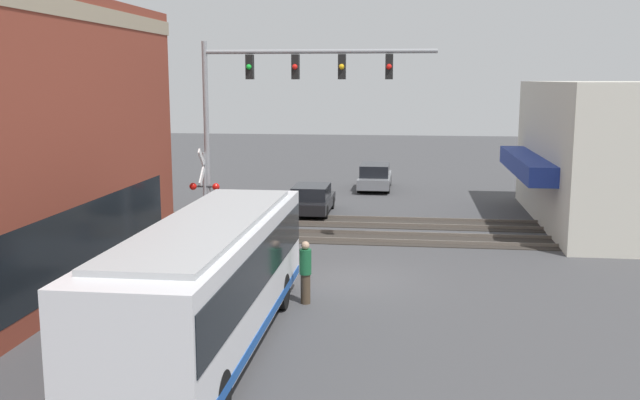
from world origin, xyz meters
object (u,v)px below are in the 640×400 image
Objects in this scene: city_bus at (210,279)px; pedestrian_near_bus at (305,272)px; crossing_signal at (205,187)px; pedestrian_at_crossing at (254,225)px; parked_car_black at (312,200)px; parked_car_grey at (375,177)px.

city_bus is 5.87× the size of pedestrian_near_bus.
crossing_signal is 2.23× the size of pedestrian_at_crossing.
pedestrian_near_bus is at bearing -155.86° from pedestrian_at_crossing.
city_bus reaches higher than pedestrian_at_crossing.
crossing_signal is at bearing 155.88° from parked_car_black.
parked_car_grey is 2.75× the size of pedestrian_at_crossing.
parked_car_black is 2.53× the size of pedestrian_at_crossing.
crossing_signal is 7.89m from parked_car_black.
crossing_signal is at bearing 16.83° from city_bus.
parked_car_black is at bearing -10.02° from pedestrian_at_crossing.
crossing_signal reaches higher than parked_car_grey.
pedestrian_near_bus is 7.27m from pedestrian_at_crossing.
pedestrian_near_bus is (-13.74, -1.72, 0.29)m from parked_car_black.
pedestrian_at_crossing is (-15.08, 3.85, 0.17)m from parked_car_grey.
city_bus is 2.27× the size of parked_car_grey.
parked_car_grey is at bearing -5.83° from city_bus.
city_bus is at bearing 180.00° from parked_car_black.
parked_car_black is at bearing 7.13° from pedestrian_near_bus.
parked_car_grey is 15.57m from pedestrian_at_crossing.
city_bus is 25.60m from parked_car_grey.
parked_car_grey is (15.02, -5.75, -1.60)m from crossing_signal.
pedestrian_at_crossing is (-0.06, -1.90, -1.42)m from crossing_signal.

